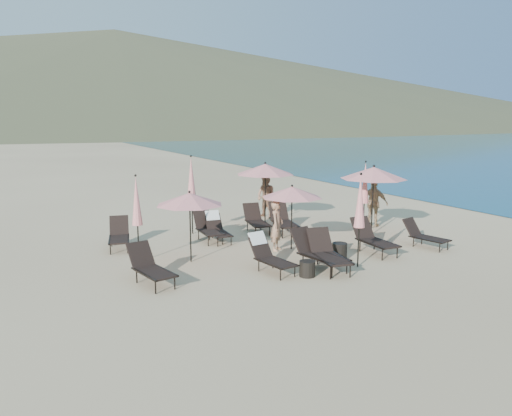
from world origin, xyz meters
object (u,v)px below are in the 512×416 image
lounger_2 (317,251)px  umbrella_open_0 (190,199)px  lounger_1 (269,254)px  umbrella_open_1 (292,192)px  lounger_3 (328,252)px  lounger_5 (424,235)px  umbrella_open_2 (374,173)px  side_table_0 (307,269)px  umbrella_open_3 (265,169)px  lounger_7 (208,228)px  lounger_4 (373,238)px  lounger_6 (119,235)px  umbrella_closed_3 (191,179)px  umbrella_closed_2 (137,202)px  lounger_10 (283,220)px  lounger_8 (217,228)px  umbrella_closed_0 (360,202)px  beachgoer_c (374,203)px  side_table_1 (340,251)px  beachgoer_b (266,196)px  lounger_0 (150,266)px  beachgoer_a (277,226)px  umbrella_closed_1 (365,183)px

lounger_2 → umbrella_open_0: size_ratio=0.90×
lounger_1 → umbrella_open_1: (1.78, 1.72, 1.37)m
lounger_3 → lounger_5: lounger_3 is taller
umbrella_open_2 → side_table_0: (-4.69, -2.93, -2.02)m
umbrella_open_2 → umbrella_open_3: 4.19m
lounger_7 → side_table_0: size_ratio=3.82×
lounger_3 → lounger_4: size_ratio=1.05×
lounger_4 → lounger_2: bearing=-164.2°
lounger_3 → lounger_6: size_ratio=1.09×
lounger_6 → umbrella_open_3: umbrella_open_3 is taller
lounger_3 → umbrella_closed_3: (-1.80, 5.80, 1.50)m
umbrella_closed_2 → umbrella_closed_3: size_ratio=0.90×
umbrella_open_0 → lounger_10: bearing=24.4°
umbrella_open_1 → umbrella_closed_2: bearing=170.3°
lounger_2 → lounger_1: bearing=153.7°
lounger_8 → umbrella_closed_2: 3.58m
umbrella_closed_0 → beachgoer_c: umbrella_closed_0 is taller
side_table_1 → umbrella_closed_0: bearing=-90.6°
lounger_2 → lounger_5: bearing=-5.4°
umbrella_open_1 → beachgoer_b: bearing=70.4°
umbrella_open_0 → umbrella_closed_0: size_ratio=0.79×
umbrella_closed_3 → lounger_7: bearing=-84.0°
umbrella_closed_3 → beachgoer_c: (6.59, -2.14, -1.06)m
lounger_0 → beachgoer_c: beachgoer_c is taller
lounger_8 → beachgoer_a: beachgoer_a is taller
lounger_7 → side_table_1: (2.58, -3.99, -0.19)m
lounger_4 → umbrella_closed_1: bearing=60.0°
beachgoer_a → beachgoer_c: bearing=-30.8°
lounger_2 → lounger_5: 4.42m
umbrella_closed_2 → umbrella_closed_0: bearing=-31.9°
lounger_7 → lounger_10: size_ratio=0.85×
beachgoer_c → lounger_5: bearing=138.3°
lounger_2 → umbrella_closed_0: umbrella_closed_0 is taller
umbrella_closed_0 → umbrella_closed_1: (2.76, 3.10, -0.01)m
side_table_0 → side_table_1: (1.75, 0.92, 0.04)m
umbrella_open_1 → umbrella_open_3: (1.05, 3.68, 0.34)m
umbrella_open_0 → beachgoer_b: bearing=42.5°
umbrella_closed_1 → beachgoer_b: size_ratio=1.47×
beachgoer_c → lounger_7: bearing=50.2°
umbrella_closed_0 → beachgoer_a: 3.05m
umbrella_closed_0 → side_table_1: (0.01, 0.86, -1.62)m
umbrella_open_1 → umbrella_closed_0: 2.61m
lounger_2 → lounger_4: size_ratio=1.05×
lounger_3 → lounger_10: lounger_10 is taller
lounger_6 → umbrella_open_1: (4.86, -2.69, 1.40)m
lounger_0 → umbrella_open_3: (6.00, 4.89, 1.73)m
lounger_10 → lounger_0: bearing=-137.3°
lounger_3 → side_table_1: 1.13m
umbrella_closed_2 → side_table_1: bearing=-24.8°
umbrella_open_3 → umbrella_closed_0: size_ratio=0.92×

